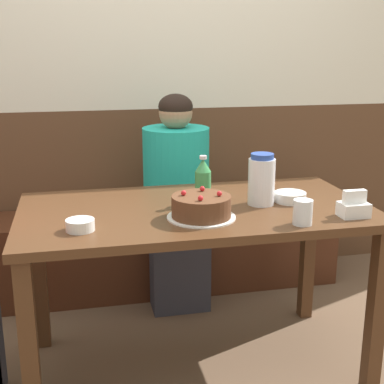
% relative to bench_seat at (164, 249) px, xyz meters
% --- Properties ---
extents(ground_plane, '(12.00, 12.00, 0.00)m').
position_rel_bench_seat_xyz_m(ground_plane, '(0.00, -0.83, -0.23)').
color(ground_plane, brown).
extents(back_wall, '(4.80, 0.04, 2.50)m').
position_rel_bench_seat_xyz_m(back_wall, '(0.00, 0.22, 1.02)').
color(back_wall, brown).
rests_on(back_wall, ground_plane).
extents(bench_seat, '(2.00, 0.38, 0.46)m').
position_rel_bench_seat_xyz_m(bench_seat, '(0.00, 0.00, 0.00)').
color(bench_seat, '#472314').
rests_on(bench_seat, ground_plane).
extents(dining_table, '(1.42, 0.75, 0.73)m').
position_rel_bench_seat_xyz_m(dining_table, '(0.00, -0.83, 0.41)').
color(dining_table, '#4C2D19').
rests_on(dining_table, ground_plane).
extents(birthday_cake, '(0.26, 0.26, 0.11)m').
position_rel_bench_seat_xyz_m(birthday_cake, '(-0.01, -0.97, 0.55)').
color(birthday_cake, white).
rests_on(birthday_cake, dining_table).
extents(water_pitcher, '(0.11, 0.11, 0.21)m').
position_rel_bench_seat_xyz_m(water_pitcher, '(0.27, -0.85, 0.61)').
color(water_pitcher, white).
rests_on(water_pitcher, dining_table).
extents(soju_bottle, '(0.07, 0.07, 0.20)m').
position_rel_bench_seat_xyz_m(soju_bottle, '(0.04, -0.78, 0.60)').
color(soju_bottle, '#388E4C').
rests_on(soju_bottle, dining_table).
extents(napkin_holder, '(0.11, 0.08, 0.11)m').
position_rel_bench_seat_xyz_m(napkin_holder, '(0.56, -1.08, 0.54)').
color(napkin_holder, white).
rests_on(napkin_holder, dining_table).
extents(bowl_soup_white, '(0.10, 0.10, 0.04)m').
position_rel_bench_seat_xyz_m(bowl_soup_white, '(-0.46, -1.02, 0.52)').
color(bowl_soup_white, white).
rests_on(bowl_soup_white, dining_table).
extents(bowl_rice_small, '(0.13, 0.13, 0.04)m').
position_rel_bench_seat_xyz_m(bowl_rice_small, '(0.40, -0.84, 0.52)').
color(bowl_rice_small, white).
rests_on(bowl_rice_small, dining_table).
extents(glass_water_tall, '(0.07, 0.07, 0.09)m').
position_rel_bench_seat_xyz_m(glass_water_tall, '(0.33, -1.13, 0.55)').
color(glass_water_tall, silver).
rests_on(glass_water_tall, dining_table).
extents(person_teal_shirt, '(0.34, 0.34, 1.14)m').
position_rel_bench_seat_xyz_m(person_teal_shirt, '(0.04, -0.20, 0.31)').
color(person_teal_shirt, '#33333D').
rests_on(person_teal_shirt, ground_plane).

